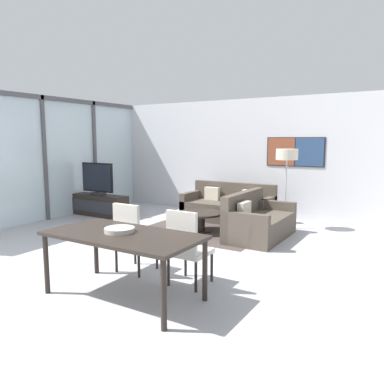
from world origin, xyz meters
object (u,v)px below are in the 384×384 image
at_px(coffee_table, 201,217).
at_px(dining_chair_centre, 187,245).
at_px(tv_console, 98,205).
at_px(sofa_side, 256,223).
at_px(television, 97,179).
at_px(dining_table, 123,239).
at_px(dining_chair_left, 132,235).
at_px(floor_lamp, 287,159).
at_px(fruit_bowl, 120,230).
at_px(sofa_main, 229,208).

xyz_separation_m(coffee_table, dining_chair_centre, (1.24, -2.51, 0.23)).
distance_m(tv_console, sofa_side, 4.03).
distance_m(tv_console, television, 0.63).
distance_m(tv_console, dining_table, 4.98).
xyz_separation_m(dining_chair_left, floor_lamp, (0.99, 3.64, 0.92)).
height_order(tv_console, floor_lamp, floor_lamp).
height_order(tv_console, fruit_bowl, fruit_bowl).
height_order(dining_chair_left, floor_lamp, floor_lamp).
height_order(dining_chair_centre, floor_lamp, floor_lamp).
distance_m(coffee_table, dining_chair_left, 2.52).
height_order(sofa_main, dining_chair_left, dining_chair_left).
xyz_separation_m(coffee_table, floor_lamp, (1.33, 1.15, 1.15)).
distance_m(television, sofa_side, 4.08).
distance_m(television, dining_chair_centre, 4.94).
distance_m(sofa_main, floor_lamp, 1.78).
relative_size(dining_table, dining_chair_centre, 1.88).
relative_size(sofa_main, coffee_table, 2.33).
relative_size(dining_chair_centre, floor_lamp, 0.59).
height_order(sofa_main, dining_chair_centre, dining_chair_centre).
height_order(television, dining_table, television).
height_order(dining_chair_centre, fruit_bowl, dining_chair_centre).
height_order(coffee_table, dining_table, dining_table).
xyz_separation_m(sofa_side, fruit_bowl, (-0.38, -3.31, 0.51)).
height_order(tv_console, dining_chair_left, dining_chair_left).
height_order(tv_console, sofa_main, sofa_main).
distance_m(dining_chair_centre, floor_lamp, 3.78).
xyz_separation_m(dining_chair_centre, floor_lamp, (0.09, 3.67, 0.92)).
distance_m(sofa_side, fruit_bowl, 3.37).
height_order(television, dining_chair_centre, television).
relative_size(coffee_table, dining_chair_centre, 0.89).
relative_size(television, dining_chair_centre, 0.99).
xyz_separation_m(sofa_side, dining_chair_centre, (0.14, -2.68, 0.25)).
height_order(television, fruit_bowl, television).
height_order(coffee_table, fruit_bowl, fruit_bowl).
relative_size(sofa_main, fruit_bowl, 5.76).
distance_m(television, sofa_main, 3.21).
bearing_deg(sofa_side, dining_table, 174.73).
relative_size(sofa_main, sofa_side, 1.24).
bearing_deg(coffee_table, fruit_bowl, -77.05).
relative_size(sofa_side, coffee_table, 1.88).
bearing_deg(dining_chair_centre, dining_chair_left, 178.44).
bearing_deg(floor_lamp, sofa_side, -103.15).
distance_m(tv_console, fruit_bowl, 4.92).
height_order(dining_table, floor_lamp, floor_lamp).
xyz_separation_m(tv_console, television, (0.00, 0.00, 0.63)).
bearing_deg(dining_chair_left, floor_lamp, 74.82).
distance_m(tv_console, coffee_table, 2.93).
xyz_separation_m(tv_console, dining_chair_left, (3.28, -2.59, 0.27)).
bearing_deg(fruit_bowl, sofa_side, 83.45).
relative_size(dining_table, floor_lamp, 1.12).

